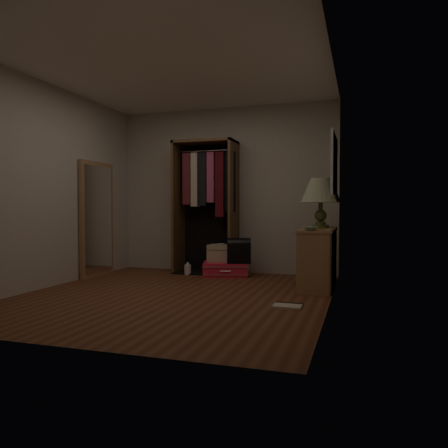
{
  "coord_description": "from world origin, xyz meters",
  "views": [
    {
      "loc": [
        2.06,
        -4.63,
        1.0
      ],
      "look_at": [
        0.3,
        0.95,
        0.8
      ],
      "focal_mm": 35.0,
      "sensor_mm": 36.0,
      "label": 1
    }
  ],
  "objects_px": {
    "floor_mirror": "(97,219)",
    "table_lamp": "(321,192)",
    "black_bag": "(239,250)",
    "white_jug": "(188,269)",
    "pink_suitcase": "(225,269)",
    "console_bookshelf": "(318,256)",
    "train_case": "(221,253)",
    "open_wardrobe": "(207,196)"
  },
  "relations": [
    {
      "from": "console_bookshelf",
      "to": "train_case",
      "type": "bearing_deg",
      "value": 158.29
    },
    {
      "from": "pink_suitcase",
      "to": "table_lamp",
      "type": "xyz_separation_m",
      "value": [
        1.41,
        -0.25,
        1.13
      ]
    },
    {
      "from": "train_case",
      "to": "table_lamp",
      "type": "distance_m",
      "value": 1.78
    },
    {
      "from": "pink_suitcase",
      "to": "table_lamp",
      "type": "distance_m",
      "value": 1.83
    },
    {
      "from": "train_case",
      "to": "table_lamp",
      "type": "height_order",
      "value": "table_lamp"
    },
    {
      "from": "floor_mirror",
      "to": "white_jug",
      "type": "xyz_separation_m",
      "value": [
        1.24,
        0.53,
        -0.77
      ]
    },
    {
      "from": "pink_suitcase",
      "to": "floor_mirror",
      "type": "bearing_deg",
      "value": -179.65
    },
    {
      "from": "pink_suitcase",
      "to": "black_bag",
      "type": "distance_m",
      "value": 0.37
    },
    {
      "from": "pink_suitcase",
      "to": "white_jug",
      "type": "height_order",
      "value": "pink_suitcase"
    },
    {
      "from": "floor_mirror",
      "to": "train_case",
      "type": "xyz_separation_m",
      "value": [
        1.74,
        0.64,
        -0.51
      ]
    },
    {
      "from": "pink_suitcase",
      "to": "console_bookshelf",
      "type": "bearing_deg",
      "value": -37.27
    },
    {
      "from": "table_lamp",
      "to": "console_bookshelf",
      "type": "bearing_deg",
      "value": -90.82
    },
    {
      "from": "console_bookshelf",
      "to": "floor_mirror",
      "type": "xyz_separation_m",
      "value": [
        -3.24,
        -0.04,
        0.46
      ]
    },
    {
      "from": "floor_mirror",
      "to": "table_lamp",
      "type": "relative_size",
      "value": 2.58
    },
    {
      "from": "white_jug",
      "to": "train_case",
      "type": "bearing_deg",
      "value": 13.08
    },
    {
      "from": "train_case",
      "to": "pink_suitcase",
      "type": "bearing_deg",
      "value": -37.48
    },
    {
      "from": "open_wardrobe",
      "to": "floor_mirror",
      "type": "bearing_deg",
      "value": -152.26
    },
    {
      "from": "open_wardrobe",
      "to": "pink_suitcase",
      "type": "height_order",
      "value": "open_wardrobe"
    },
    {
      "from": "floor_mirror",
      "to": "table_lamp",
      "type": "distance_m",
      "value": 3.28
    },
    {
      "from": "black_bag",
      "to": "open_wardrobe",
      "type": "bearing_deg",
      "value": 138.42
    },
    {
      "from": "black_bag",
      "to": "table_lamp",
      "type": "xyz_separation_m",
      "value": [
        1.19,
        -0.2,
        0.84
      ]
    },
    {
      "from": "pink_suitcase",
      "to": "train_case",
      "type": "height_order",
      "value": "train_case"
    },
    {
      "from": "console_bookshelf",
      "to": "white_jug",
      "type": "relative_size",
      "value": 6.08
    },
    {
      "from": "train_case",
      "to": "open_wardrobe",
      "type": "bearing_deg",
      "value": 154.24
    },
    {
      "from": "pink_suitcase",
      "to": "train_case",
      "type": "xyz_separation_m",
      "value": [
        -0.09,
        0.07,
        0.23
      ]
    },
    {
      "from": "floor_mirror",
      "to": "table_lamp",
      "type": "xyz_separation_m",
      "value": [
        3.24,
        0.32,
        0.38
      ]
    },
    {
      "from": "open_wardrobe",
      "to": "train_case",
      "type": "bearing_deg",
      "value": -26.64
    },
    {
      "from": "floor_mirror",
      "to": "table_lamp",
      "type": "height_order",
      "value": "floor_mirror"
    },
    {
      "from": "console_bookshelf",
      "to": "train_case",
      "type": "distance_m",
      "value": 1.62
    },
    {
      "from": "console_bookshelf",
      "to": "black_bag",
      "type": "distance_m",
      "value": 1.28
    },
    {
      "from": "table_lamp",
      "to": "floor_mirror",
      "type": "bearing_deg",
      "value": -174.42
    },
    {
      "from": "floor_mirror",
      "to": "pink_suitcase",
      "type": "height_order",
      "value": "floor_mirror"
    },
    {
      "from": "open_wardrobe",
      "to": "table_lamp",
      "type": "relative_size",
      "value": 3.11
    },
    {
      "from": "table_lamp",
      "to": "black_bag",
      "type": "bearing_deg",
      "value": 170.62
    },
    {
      "from": "table_lamp",
      "to": "pink_suitcase",
      "type": "bearing_deg",
      "value": 169.92
    },
    {
      "from": "console_bookshelf",
      "to": "table_lamp",
      "type": "bearing_deg",
      "value": 89.18
    },
    {
      "from": "pink_suitcase",
      "to": "table_lamp",
      "type": "bearing_deg",
      "value": -26.96
    },
    {
      "from": "floor_mirror",
      "to": "train_case",
      "type": "distance_m",
      "value": 1.92
    },
    {
      "from": "black_bag",
      "to": "table_lamp",
      "type": "relative_size",
      "value": 0.6
    },
    {
      "from": "black_bag",
      "to": "white_jug",
      "type": "xyz_separation_m",
      "value": [
        -0.81,
        0.01,
        -0.32
      ]
    },
    {
      "from": "black_bag",
      "to": "train_case",
      "type": "bearing_deg",
      "value": 140.48
    },
    {
      "from": "open_wardrobe",
      "to": "console_bookshelf",
      "type": "bearing_deg",
      "value": -22.47
    }
  ]
}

